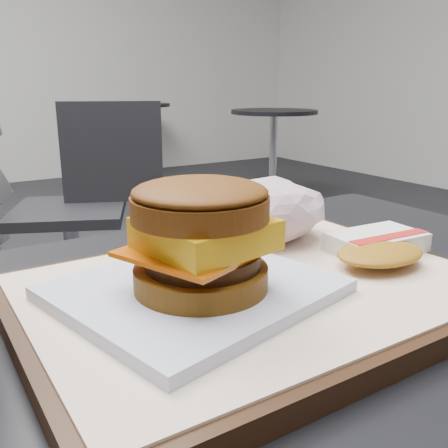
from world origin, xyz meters
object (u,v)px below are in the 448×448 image
Objects in this scene: crumpled_wrapper at (263,210)px; neighbor_chair at (85,197)px; hash_brown at (378,247)px; breakfast_sandwich at (199,249)px; serving_tray at (256,292)px.

crumpled_wrapper is 1.58m from neighbor_chair.
crumpled_wrapper reaches higher than hash_brown.
breakfast_sandwich is 1.84× the size of hash_brown.
neighbor_chair is at bearing 75.97° from breakfast_sandwich.
serving_tray is at bearing 173.85° from hash_brown.
breakfast_sandwich is at bearing -104.03° from neighbor_chair.
crumpled_wrapper is 0.16× the size of neighbor_chair.
serving_tray is 1.71× the size of breakfast_sandwich.
serving_tray is 0.43× the size of neighbor_chair.
neighbor_chair is at bearing 82.38° from hash_brown.
neighbor_chair is at bearing 79.78° from crumpled_wrapper.
hash_brown is 0.12m from crumpled_wrapper.
hash_brown is (0.19, -0.01, -0.03)m from breakfast_sandwich.
breakfast_sandwich is at bearing -175.31° from serving_tray.
crumpled_wrapper is (0.07, 0.09, 0.04)m from serving_tray.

